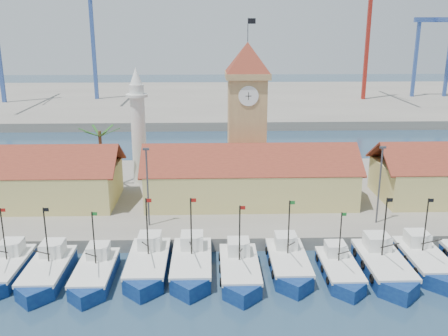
{
  "coord_description": "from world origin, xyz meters",
  "views": [
    {
      "loc": [
        -5.13,
        -40.73,
        23.53
      ],
      "look_at": [
        -3.33,
        18.0,
        6.43
      ],
      "focal_mm": 40.0,
      "sensor_mm": 36.0,
      "label": 1
    }
  ],
  "objects_px": {
    "boat_0": "(4,271)",
    "boat_5": "(240,272)",
    "minaret": "(138,126)",
    "clock_tower": "(247,112)"
  },
  "relations": [
    {
      "from": "boat_5",
      "to": "minaret",
      "type": "distance_m",
      "value": 30.34
    },
    {
      "from": "boat_0",
      "to": "minaret",
      "type": "xyz_separation_m",
      "value": [
        9.85,
        25.08,
        8.98
      ]
    },
    {
      "from": "boat_0",
      "to": "clock_tower",
      "type": "distance_m",
      "value": 35.72
    },
    {
      "from": "boat_5",
      "to": "minaret",
      "type": "bearing_deg",
      "value": 115.96
    },
    {
      "from": "boat_0",
      "to": "minaret",
      "type": "relative_size",
      "value": 0.58
    },
    {
      "from": "minaret",
      "to": "boat_0",
      "type": "bearing_deg",
      "value": -111.45
    },
    {
      "from": "boat_5",
      "to": "minaret",
      "type": "height_order",
      "value": "minaret"
    },
    {
      "from": "boat_0",
      "to": "minaret",
      "type": "height_order",
      "value": "minaret"
    },
    {
      "from": "boat_0",
      "to": "boat_5",
      "type": "xyz_separation_m",
      "value": [
        22.54,
        -0.98,
        0.04
      ]
    },
    {
      "from": "boat_5",
      "to": "minaret",
      "type": "relative_size",
      "value": 0.61
    }
  ]
}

